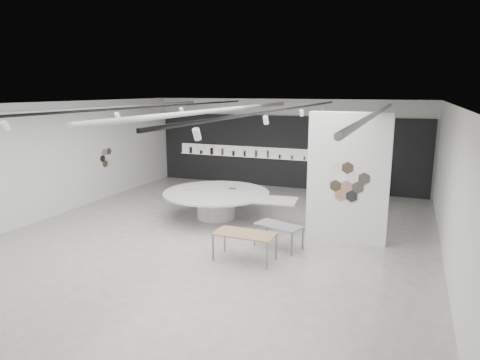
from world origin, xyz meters
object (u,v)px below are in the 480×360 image
at_px(partition_column, 348,178).
at_px(kitchen_counter, 359,183).
at_px(sample_table_wood, 245,235).
at_px(display_island, 218,201).
at_px(sample_table_stone, 279,227).

xyz_separation_m(partition_column, kitchen_counter, (-0.29, 5.55, -1.29)).
distance_m(sample_table_wood, kitchen_counter, 8.15).
xyz_separation_m(sample_table_wood, kitchen_counter, (1.82, 7.94, -0.15)).
distance_m(partition_column, sample_table_wood, 3.39).
bearing_deg(display_island, kitchen_counter, 44.71).
height_order(display_island, sample_table_wood, display_island).
distance_m(display_island, sample_table_wood, 3.69).
bearing_deg(sample_table_wood, partition_column, 48.45).
height_order(sample_table_wood, kitchen_counter, kitchen_counter).
relative_size(partition_column, sample_table_wood, 2.36).
bearing_deg(kitchen_counter, sample_table_wood, -99.31).
relative_size(display_island, kitchen_counter, 2.61).
distance_m(partition_column, sample_table_stone, 2.36).
distance_m(sample_table_wood, sample_table_stone, 1.25).
bearing_deg(partition_column, sample_table_stone, -141.48).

